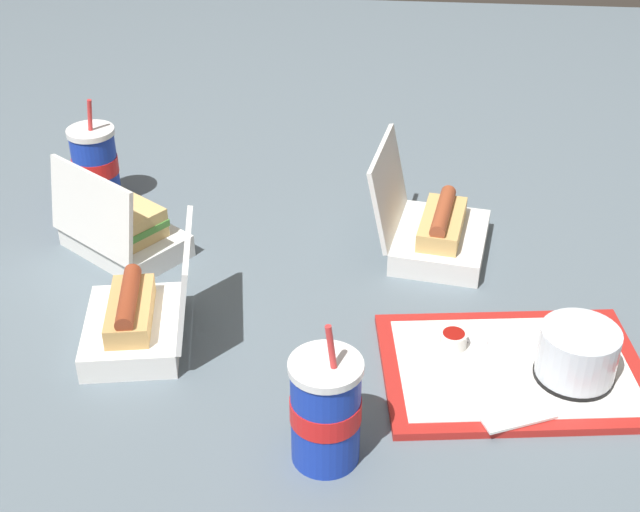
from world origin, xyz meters
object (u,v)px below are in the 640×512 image
at_px(clamshell_hotdog_back, 434,230).
at_px(soda_cup_front, 326,410).
at_px(clamshell_hotdog_left, 139,318).
at_px(soda_cup_corner, 96,166).
at_px(ketchup_cup, 453,339).
at_px(cake_container, 577,355).
at_px(food_tray, 513,369).
at_px(plastic_fork, 450,337).
at_px(clamshell_sandwich_right, 121,230).

xyz_separation_m(clamshell_hotdog_back, soda_cup_front, (-0.14, -0.50, 0.04)).
xyz_separation_m(clamshell_hotdog_left, soda_cup_front, (0.29, -0.21, 0.04)).
distance_m(clamshell_hotdog_left, soda_cup_corner, 0.45).
xyz_separation_m(clamshell_hotdog_left, soda_cup_corner, (-0.19, 0.40, 0.04)).
relative_size(ketchup_cup, clamshell_hotdog_left, 0.19).
relative_size(cake_container, clamshell_hotdog_left, 0.53).
relative_size(food_tray, plastic_fork, 3.65).
bearing_deg(clamshell_hotdog_left, soda_cup_corner, 114.70).
distance_m(ketchup_cup, plastic_fork, 0.02).
relative_size(clamshell_sandwich_right, soda_cup_corner, 1.16).
distance_m(cake_container, soda_cup_front, 0.37).
xyz_separation_m(plastic_fork, clamshell_sandwich_right, (-0.55, 0.21, 0.03)).
distance_m(ketchup_cup, soda_cup_corner, 0.76).
distance_m(food_tray, clamshell_hotdog_back, 0.34).
relative_size(food_tray, soda_cup_corner, 1.88).
xyz_separation_m(food_tray, clamshell_sandwich_right, (-0.64, 0.26, 0.04)).
xyz_separation_m(clamshell_sandwich_right, soda_cup_corner, (-0.09, 0.16, 0.03)).
xyz_separation_m(ketchup_cup, clamshell_hotdog_back, (-0.02, 0.28, 0.02)).
bearing_deg(clamshell_sandwich_right, clamshell_hotdog_left, -68.46).
xyz_separation_m(clamshell_sandwich_right, soda_cup_front, (0.39, -0.45, 0.03)).
height_order(plastic_fork, clamshell_hotdog_left, clamshell_hotdog_left).
distance_m(cake_container, clamshell_hotdog_left, 0.63).
distance_m(clamshell_sandwich_right, soda_cup_corner, 0.19).
height_order(clamshell_hotdog_back, soda_cup_front, soda_cup_front).
bearing_deg(plastic_fork, clamshell_hotdog_left, -170.99).
bearing_deg(clamshell_sandwich_right, soda_cup_front, -49.15).
distance_m(clamshell_hotdog_left, clamshell_sandwich_right, 0.26).
height_order(soda_cup_front, soda_cup_corner, soda_cup_corner).
bearing_deg(ketchup_cup, food_tray, -22.69).
bearing_deg(clamshell_hotdog_back, ketchup_cup, -85.08).
bearing_deg(soda_cup_front, food_tray, 36.57).
bearing_deg(clamshell_sandwich_right, clamshell_hotdog_back, 5.54).
relative_size(clamshell_hotdog_left, clamshell_hotdog_back, 0.96).
relative_size(plastic_fork, clamshell_sandwich_right, 0.44).
bearing_deg(ketchup_cup, soda_cup_front, -126.93).
distance_m(cake_container, clamshell_hotdog_back, 0.38).
bearing_deg(clamshell_sandwich_right, food_tray, -22.40).
height_order(ketchup_cup, clamshell_hotdog_left, clamshell_hotdog_left).
relative_size(clamshell_sandwich_right, clamshell_hotdog_back, 1.12).
xyz_separation_m(clamshell_hotdog_back, soda_cup_corner, (-0.62, 0.11, 0.04)).
distance_m(soda_cup_front, soda_cup_corner, 0.78).
height_order(plastic_fork, clamshell_hotdog_back, clamshell_hotdog_back).
bearing_deg(cake_container, ketchup_cup, 163.22).
xyz_separation_m(ketchup_cup, clamshell_sandwich_right, (-0.56, 0.23, 0.02)).
height_order(cake_container, soda_cup_front, soda_cup_front).
distance_m(food_tray, plastic_fork, 0.10).
distance_m(ketchup_cup, soda_cup_front, 0.28).
xyz_separation_m(food_tray, clamshell_hotdog_back, (-0.11, 0.32, 0.04)).
bearing_deg(cake_container, clamshell_hotdog_left, 176.56).
bearing_deg(ketchup_cup, soda_cup_corner, 148.77).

